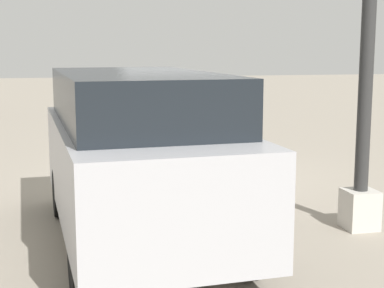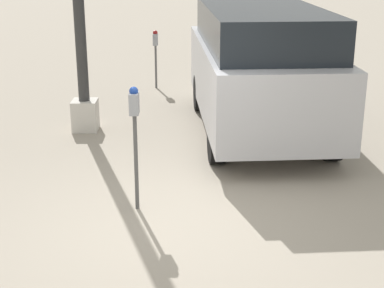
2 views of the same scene
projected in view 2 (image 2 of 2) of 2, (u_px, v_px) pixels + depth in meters
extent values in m
plane|color=gray|center=(172.00, 224.00, 7.04)|extent=(80.00, 80.00, 0.00)
cylinder|color=#4C4C4C|center=(136.00, 162.00, 7.26)|extent=(0.05, 0.05, 1.24)
cube|color=gray|center=(134.00, 104.00, 7.02)|extent=(0.20, 0.11, 0.26)
sphere|color=navy|center=(134.00, 91.00, 6.97)|extent=(0.11, 0.11, 0.11)
cylinder|color=#4C4C4C|center=(156.00, 67.00, 13.52)|extent=(0.05, 0.05, 0.99)
cube|color=gray|center=(155.00, 39.00, 13.31)|extent=(0.20, 0.11, 0.26)
sphere|color=maroon|center=(155.00, 33.00, 13.27)|extent=(0.11, 0.11, 0.11)
cube|color=beige|center=(85.00, 115.00, 10.50)|extent=(0.44, 0.44, 0.55)
cube|color=#B2B2B7|center=(259.00, 79.00, 10.20)|extent=(4.97, 2.30, 1.20)
cube|color=black|center=(262.00, 27.00, 9.79)|extent=(3.99, 2.08, 0.64)
cube|color=orange|center=(208.00, 76.00, 12.55)|extent=(0.09, 0.12, 0.20)
cylinder|color=black|center=(200.00, 93.00, 11.76)|extent=(0.72, 0.28, 0.71)
cylinder|color=black|center=(288.00, 91.00, 11.87)|extent=(0.72, 0.28, 0.71)
cylinder|color=black|center=(217.00, 140.00, 8.91)|extent=(0.72, 0.28, 0.71)
cylinder|color=black|center=(332.00, 138.00, 9.03)|extent=(0.72, 0.28, 0.71)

